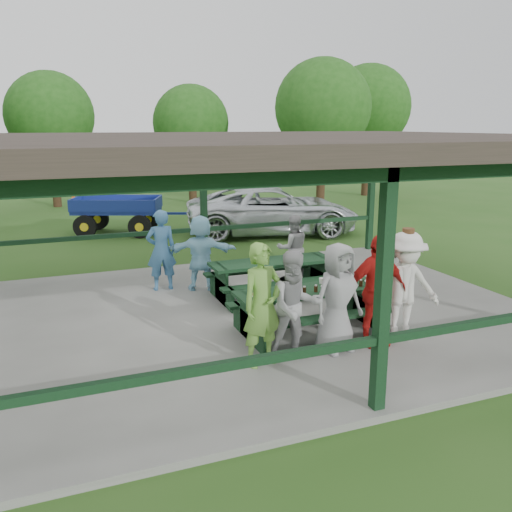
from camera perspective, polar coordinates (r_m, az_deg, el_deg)
name	(u,v)px	position (r m, az deg, el deg)	size (l,w,h in m)	color
ground	(262,317)	(10.25, 0.60, -6.40)	(90.00, 90.00, 0.00)	#2C571B
concrete_slab	(262,314)	(10.24, 0.61, -6.14)	(10.00, 8.00, 0.10)	slate
pavilion_structure	(262,145)	(9.64, 0.65, 11.58)	(10.60, 8.60, 3.24)	black
picnic_table_near	(310,305)	(9.19, 5.68, -5.10)	(2.55, 1.39, 0.75)	black
picnic_table_far	(272,274)	(10.98, 1.70, -1.90)	(2.51, 1.39, 0.75)	black
table_setting	(311,286)	(9.14, 5.86, -3.16)	(2.37, 0.45, 0.10)	white
contestant_green	(262,305)	(7.78, 0.68, -5.17)	(0.66, 0.43, 1.82)	#6BA53E
contestant_grey_left	(295,306)	(7.98, 4.15, -5.31)	(0.81, 0.63, 1.66)	#9C9B9E
contestant_grey_mid	(338,298)	(8.35, 8.58, -4.38)	(0.83, 0.54, 1.71)	gray
contestant_red	(376,291)	(8.69, 12.53, -3.57)	(1.05, 0.44, 1.79)	red
contestant_white_fedora	(405,287)	(8.98, 15.38, -3.12)	(1.27, 0.88, 1.85)	silver
spectator_lblue	(201,253)	(11.42, -5.82, 0.36)	(1.49, 0.47, 1.61)	#9CD8F1
spectator_blue	(161,250)	(11.52, -9.95, 0.62)	(0.63, 0.41, 1.72)	teal
spectator_grey	(293,248)	(12.06, 3.89, 0.83)	(0.72, 0.56, 1.49)	#9B9B9E
pickup_truck	(273,210)	(17.79, 1.80, 4.82)	(2.59, 5.61, 1.56)	silver
farm_trailer	(118,214)	(18.40, -14.36, 4.27)	(3.70, 2.41, 1.30)	navy
tree_left	(50,116)	(25.18, -20.88, 13.63)	(3.66, 3.66, 5.73)	black
tree_mid	(191,123)	(25.05, -6.87, 13.70)	(3.37, 3.37, 5.27)	black
tree_right	(323,108)	(23.13, 7.04, 15.24)	(3.95, 3.95, 6.18)	black
tree_far_right	(369,107)	(28.12, 11.77, 15.10)	(4.11, 4.11, 6.41)	black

